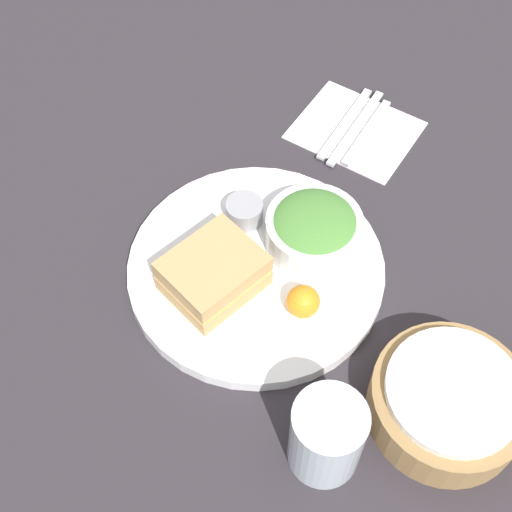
% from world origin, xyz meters
% --- Properties ---
extents(ground_plane, '(4.00, 4.00, 0.00)m').
position_xyz_m(ground_plane, '(0.00, 0.00, 0.00)').
color(ground_plane, '#2D282D').
extents(plate, '(0.33, 0.33, 0.02)m').
position_xyz_m(plate, '(0.00, 0.00, 0.01)').
color(plate, white).
rests_on(plate, ground_plane).
extents(sandwich, '(0.13, 0.12, 0.06)m').
position_xyz_m(sandwich, '(0.05, -0.03, 0.05)').
color(sandwich, tan).
rests_on(sandwich, plate).
extents(salad_bowl, '(0.12, 0.12, 0.06)m').
position_xyz_m(salad_bowl, '(-0.07, 0.04, 0.05)').
color(salad_bowl, white).
rests_on(salad_bowl, plate).
extents(dressing_cup, '(0.05, 0.05, 0.03)m').
position_xyz_m(dressing_cup, '(-0.05, -0.05, 0.04)').
color(dressing_cup, '#99999E').
rests_on(dressing_cup, plate).
extents(orange_wedge, '(0.04, 0.04, 0.04)m').
position_xyz_m(orange_wedge, '(0.03, 0.08, 0.04)').
color(orange_wedge, orange).
rests_on(orange_wedge, plate).
extents(drink_glass, '(0.08, 0.08, 0.11)m').
position_xyz_m(drink_glass, '(0.16, 0.19, 0.06)').
color(drink_glass, silver).
rests_on(drink_glass, ground_plane).
extents(bread_basket, '(0.18, 0.18, 0.07)m').
position_xyz_m(bread_basket, '(0.05, 0.28, 0.03)').
color(bread_basket, '#997547').
rests_on(bread_basket, ground_plane).
extents(napkin, '(0.15, 0.17, 0.00)m').
position_xyz_m(napkin, '(-0.30, -0.01, 0.00)').
color(napkin, white).
rests_on(napkin, ground_plane).
extents(fork, '(0.16, 0.02, 0.01)m').
position_xyz_m(fork, '(-0.30, -0.03, 0.01)').
color(fork, silver).
rests_on(fork, napkin).
extents(knife, '(0.17, 0.02, 0.01)m').
position_xyz_m(knife, '(-0.30, -0.01, 0.01)').
color(knife, silver).
rests_on(knife, napkin).
extents(spoon, '(0.15, 0.02, 0.01)m').
position_xyz_m(spoon, '(-0.30, 0.01, 0.01)').
color(spoon, silver).
rests_on(spoon, napkin).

